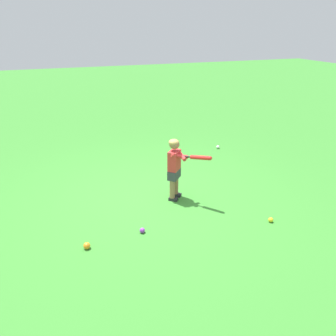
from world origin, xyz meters
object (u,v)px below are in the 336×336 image
(child_batter, at_px, (176,164))
(play_ball_behind_batter, at_px, (218,147))
(play_ball_midfield, at_px, (87,246))
(play_ball_near_batter, at_px, (142,230))
(play_ball_far_right, at_px, (271,220))

(child_batter, xyz_separation_m, play_ball_behind_batter, (1.91, 2.02, -0.61))
(play_ball_midfield, bearing_deg, child_batter, 28.95)
(play_ball_midfield, distance_m, play_ball_behind_batter, 4.62)
(child_batter, height_order, play_ball_near_batter, child_batter)
(play_ball_midfield, xyz_separation_m, play_ball_far_right, (2.75, -0.31, -0.01))
(play_ball_behind_batter, bearing_deg, play_ball_midfield, -140.58)
(play_ball_far_right, bearing_deg, play_ball_midfield, 173.60)
(play_ball_behind_batter, height_order, play_ball_far_right, play_ball_behind_batter)
(play_ball_near_batter, bearing_deg, play_ball_midfield, -172.73)
(play_ball_near_batter, height_order, play_ball_midfield, play_ball_midfield)
(play_ball_near_batter, bearing_deg, play_ball_behind_batter, 45.75)
(play_ball_midfield, relative_size, play_ball_far_right, 1.23)
(play_ball_far_right, bearing_deg, play_ball_near_batter, 167.99)
(child_batter, height_order, play_ball_behind_batter, child_batter)
(play_ball_midfield, bearing_deg, play_ball_near_batter, 7.27)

